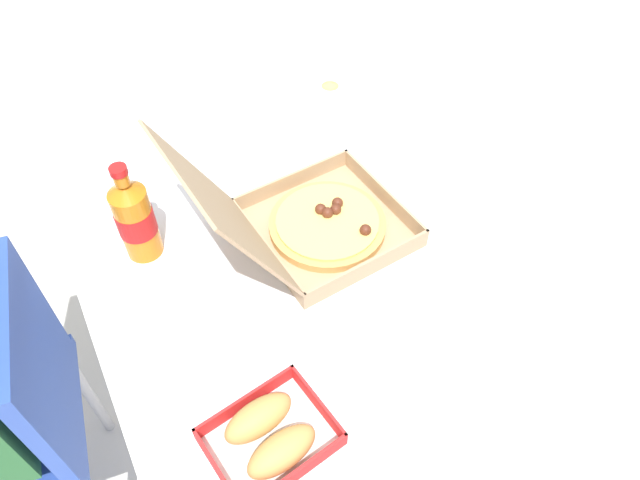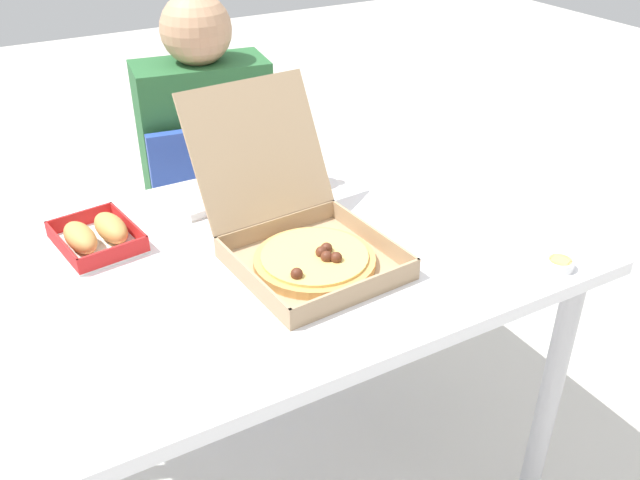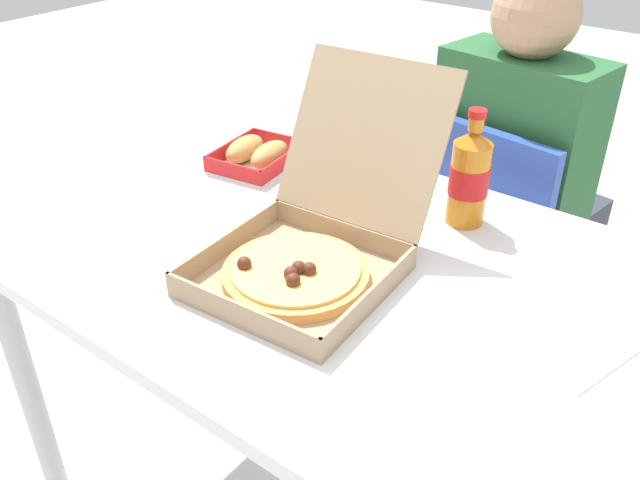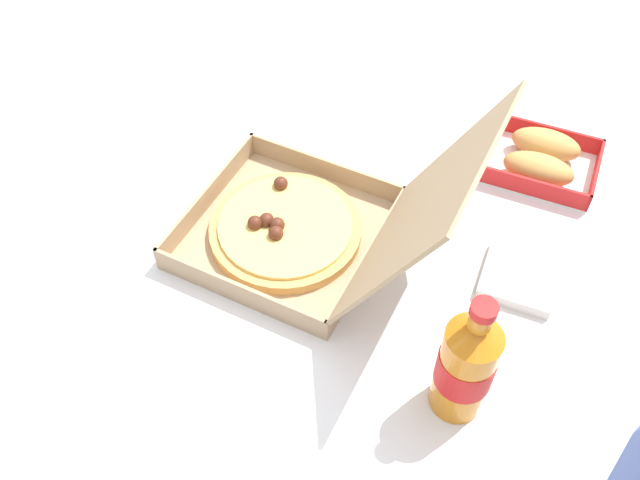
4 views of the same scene
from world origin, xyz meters
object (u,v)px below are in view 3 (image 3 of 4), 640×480
(pizza_box_open, at_px, (309,247))
(napkin_pile, at_px, (365,182))
(paper_menu, at_px, (547,334))
(chair, at_px, (497,245))
(diner_person, at_px, (522,165))
(bread_side_box, at_px, (257,154))
(cola_bottle, at_px, (469,177))

(pizza_box_open, bearing_deg, napkin_pile, 108.05)
(paper_menu, distance_m, napkin_pile, 0.54)
(paper_menu, bearing_deg, chair, 133.15)
(chair, height_order, pizza_box_open, pizza_box_open)
(diner_person, height_order, bread_side_box, diner_person)
(pizza_box_open, relative_size, cola_bottle, 2.03)
(pizza_box_open, distance_m, cola_bottle, 0.34)
(pizza_box_open, bearing_deg, diner_person, 84.83)
(bread_side_box, xyz_separation_m, cola_bottle, (0.48, 0.05, 0.07))
(paper_menu, bearing_deg, cola_bottle, 153.37)
(chair, relative_size, cola_bottle, 3.71)
(napkin_pile, bearing_deg, diner_person, 68.82)
(pizza_box_open, relative_size, paper_menu, 2.16)
(chair, distance_m, napkin_pile, 0.50)
(paper_menu, bearing_deg, bread_side_box, -178.08)
(chair, xyz_separation_m, paper_menu, (0.32, -0.62, 0.28))
(diner_person, xyz_separation_m, cola_bottle, (0.06, -0.44, 0.16))
(cola_bottle, height_order, paper_menu, cola_bottle)
(diner_person, height_order, cola_bottle, diner_person)
(cola_bottle, bearing_deg, paper_menu, -42.00)
(napkin_pile, bearing_deg, chair, 67.06)
(cola_bottle, xyz_separation_m, napkin_pile, (-0.23, 0.00, -0.08))
(chair, xyz_separation_m, pizza_box_open, (-0.06, -0.70, 0.32))
(pizza_box_open, distance_m, bread_side_box, 0.44)
(diner_person, distance_m, pizza_box_open, 0.77)
(bread_side_box, bearing_deg, diner_person, 49.72)
(paper_menu, bearing_deg, pizza_box_open, -152.62)
(pizza_box_open, bearing_deg, bread_side_box, 143.83)
(pizza_box_open, distance_m, napkin_pile, 0.33)
(cola_bottle, bearing_deg, chair, 100.22)
(diner_person, distance_m, paper_menu, 0.75)
(paper_menu, xyz_separation_m, napkin_pile, (-0.49, 0.23, 0.01))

